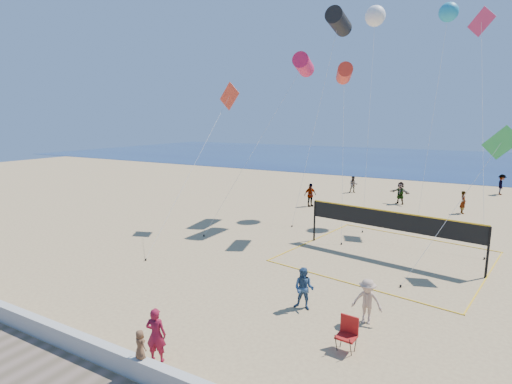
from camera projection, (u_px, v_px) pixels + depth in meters
The scene contains 22 objects.
ground at pixel (229, 334), 12.70m from camera, with size 120.00×120.00×0.00m, color tan.
ocean at pixel (434, 160), 65.87m from camera, with size 140.00×50.00×0.03m, color navy.
seawall at pixel (164, 378), 10.07m from camera, with size 32.00×0.30×0.60m, color #BABBB6.
woman at pixel (156, 335), 11.17m from camera, with size 0.58×0.38×1.59m, color maroon.
toddler at pixel (140, 344), 10.34m from camera, with size 0.38×0.25×0.78m, color brown.
bystander_a at pixel (304, 289), 14.27m from camera, with size 0.75×0.59×1.55m, color navy.
bystander_b at pixel (367, 301), 13.28m from camera, with size 1.00×0.57×1.54m, color tan.
far_person_0 at pixel (310, 195), 31.15m from camera, with size 1.07×0.44×1.82m, color gray.
far_person_1 at pixel (400, 193), 32.05m from camera, with size 1.66×0.53×1.79m, color gray.
far_person_2 at pixel (463, 202), 28.80m from camera, with size 0.60×0.40×1.65m, color gray.
far_person_3 at pixel (353, 184), 37.01m from camera, with size 0.75×0.58×1.54m, color gray.
far_person_4 at pixel (502, 185), 35.96m from camera, with size 1.20×0.69×1.86m, color gray.
camp_chair at pixel (348, 332), 11.75m from camera, with size 0.60×0.72×1.14m.
volleyball_net at pixel (390, 226), 19.58m from camera, with size 10.06×9.94×2.34m.
kite_0 at pixel (303, 65), 26.80m from camera, with size 3.61×9.24×11.06m.
kite_1 at pixel (339, 22), 24.77m from camera, with size 2.28×4.28×13.42m.
kite_2 at pixel (344, 74), 22.30m from camera, with size 1.62×3.18×9.80m.
kite_3 at pixel (226, 103), 24.05m from camera, with size 1.69×7.83×8.98m.
kite_4 at pixel (496, 150), 17.09m from camera, with size 3.90×4.22×6.52m.
kite_5 at pixel (482, 35), 23.42m from camera, with size 2.05×7.28×13.28m.
kite_6 at pixel (375, 16), 27.46m from camera, with size 2.21×6.88×14.43m.
kite_7 at pixel (449, 12), 25.49m from camera, with size 1.30×3.14×14.08m.
Camera 1 is at (6.47, -9.75, 6.75)m, focal length 28.00 mm.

